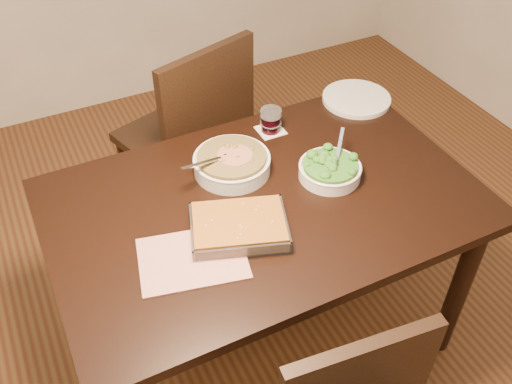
{
  "coord_description": "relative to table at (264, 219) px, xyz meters",
  "views": [
    {
      "loc": [
        -0.63,
        -1.22,
        2.01
      ],
      "look_at": [
        -0.03,
        -0.01,
        0.8
      ],
      "focal_mm": 40.0,
      "sensor_mm": 36.0,
      "label": 1
    }
  ],
  "objects": [
    {
      "name": "ground",
      "position": [
        0.0,
        0.0,
        -0.65
      ],
      "size": [
        4.0,
        4.0,
        0.0
      ],
      "primitive_type": "plane",
      "color": "#4A2515",
      "rests_on": "ground"
    },
    {
      "name": "magazine_a",
      "position": [
        -0.31,
        -0.14,
        0.1
      ],
      "size": [
        0.35,
        0.29,
        0.01
      ],
      "primitive_type": "cube",
      "rotation": [
        0.0,
        0.0,
        -0.22
      ],
      "color": "#A0332D",
      "rests_on": "table"
    },
    {
      "name": "table",
      "position": [
        0.0,
        0.0,
        0.0
      ],
      "size": [
        1.4,
        0.9,
        0.75
      ],
      "color": "black",
      "rests_on": "ground"
    },
    {
      "name": "stew_bowl",
      "position": [
        -0.03,
        0.18,
        0.13
      ],
      "size": [
        0.29,
        0.27,
        0.1
      ],
      "color": "white",
      "rests_on": "table"
    },
    {
      "name": "dinner_plate",
      "position": [
        0.6,
        0.36,
        0.1
      ],
      "size": [
        0.27,
        0.27,
        0.02
      ],
      "primitive_type": "cylinder",
      "color": "silver",
      "rests_on": "table"
    },
    {
      "name": "baking_dish",
      "position": [
        -0.14,
        -0.1,
        0.12
      ],
      "size": [
        0.35,
        0.3,
        0.05
      ],
      "rotation": [
        0.0,
        0.0,
        -0.33
      ],
      "color": "silver",
      "rests_on": "table"
    },
    {
      "name": "wine_tumbler",
      "position": [
        0.19,
        0.33,
        0.14
      ],
      "size": [
        0.08,
        0.08,
        0.09
      ],
      "color": "black",
      "rests_on": "coaster"
    },
    {
      "name": "broccoli_bowl",
      "position": [
        0.25,
        0.0,
        0.12
      ],
      "size": [
        0.22,
        0.22,
        0.08
      ],
      "color": "white",
      "rests_on": "table"
    },
    {
      "name": "coaster",
      "position": [
        0.19,
        0.33,
        0.1
      ],
      "size": [
        0.1,
        0.1,
        0.0
      ],
      "primitive_type": "cube",
      "color": "white",
      "rests_on": "table"
    },
    {
      "name": "chair_far",
      "position": [
        0.01,
        0.71,
        -0.1
      ],
      "size": [
        0.58,
        0.58,
        0.99
      ],
      "rotation": [
        0.0,
        0.0,
        3.45
      ],
      "color": "black",
      "rests_on": "ground"
    }
  ]
}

